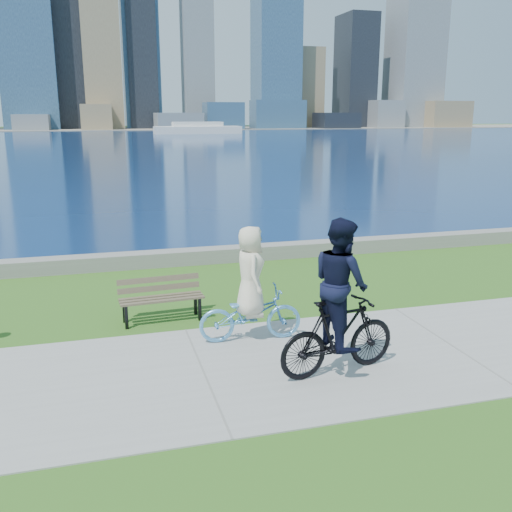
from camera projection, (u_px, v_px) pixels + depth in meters
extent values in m
plane|color=#2C5A17|center=(204.00, 375.00, 8.13)|extent=(320.00, 320.00, 0.00)
cube|color=gray|center=(204.00, 374.00, 8.13)|extent=(80.00, 3.50, 0.02)
cube|color=slate|center=(158.00, 259.00, 13.88)|extent=(90.00, 0.50, 0.35)
cube|color=#0C2550|center=(105.00, 141.00, 75.39)|extent=(320.00, 131.00, 0.01)
cube|color=gray|center=(100.00, 129.00, 129.55)|extent=(320.00, 30.00, 0.12)
cube|color=slate|center=(32.00, 122.00, 118.86)|extent=(7.04, 8.91, 3.28)
cube|color=#7F6C4E|center=(96.00, 117.00, 120.99)|extent=(6.37, 6.07, 5.37)
cube|color=slate|center=(178.00, 121.00, 123.25)|extent=(9.74, 9.20, 3.60)
cube|color=navy|center=(223.00, 116.00, 126.76)|extent=(8.37, 6.31, 5.84)
cube|color=navy|center=(278.00, 115.00, 131.12)|extent=(11.93, 6.25, 6.40)
cube|color=black|center=(336.00, 121.00, 133.36)|extent=(9.07, 8.01, 3.61)
cube|color=slate|center=(386.00, 114.00, 139.67)|extent=(7.38, 6.19, 6.55)
cube|color=#7F6C4E|center=(446.00, 114.00, 141.31)|extent=(10.81, 6.46, 6.40)
cube|color=navy|center=(25.00, 20.00, 121.00)|extent=(11.34, 11.96, 45.26)
cube|color=slate|center=(197.00, 32.00, 132.68)|extent=(6.94, 6.75, 43.55)
cube|color=navy|center=(276.00, 39.00, 133.30)|extent=(9.88, 9.94, 40.56)
cube|color=#7F6C4E|center=(306.00, 89.00, 141.81)|extent=(6.04, 10.25, 18.88)
cube|color=black|center=(355.00, 72.00, 143.12)|extent=(7.45, 10.82, 27.16)
cube|color=slate|center=(416.00, 39.00, 141.78)|extent=(11.35, 11.31, 42.78)
cube|color=silver|center=(198.00, 130.00, 100.18)|extent=(15.10, 4.32, 1.29)
cube|color=silver|center=(197.00, 124.00, 99.93)|extent=(8.63, 3.24, 0.76)
cube|color=black|center=(126.00, 317.00, 9.81)|extent=(0.06, 0.06, 0.42)
cube|color=black|center=(200.00, 309.00, 10.22)|extent=(0.06, 0.06, 0.42)
cube|color=black|center=(124.00, 311.00, 10.11)|extent=(0.06, 0.06, 0.42)
cube|color=black|center=(195.00, 304.00, 10.52)|extent=(0.06, 0.06, 0.42)
cube|color=brown|center=(163.00, 301.00, 9.96)|extent=(1.48, 0.19, 0.04)
cube|color=brown|center=(162.00, 298.00, 10.09)|extent=(1.48, 0.19, 0.04)
cube|color=brown|center=(160.00, 296.00, 10.23)|extent=(1.48, 0.19, 0.04)
cube|color=brown|center=(159.00, 288.00, 10.30)|extent=(1.48, 0.15, 0.11)
cube|color=brown|center=(158.00, 279.00, 10.29)|extent=(1.48, 0.15, 0.11)
imported|color=#5EAAE4|center=(250.00, 314.00, 9.23)|extent=(0.71, 1.72, 0.88)
imported|color=white|center=(250.00, 271.00, 9.06)|extent=(0.52, 0.75, 1.46)
imported|color=black|center=(338.00, 336.00, 8.03)|extent=(0.83, 1.90, 1.11)
imported|color=black|center=(340.00, 283.00, 7.84)|extent=(0.81, 0.97, 1.82)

